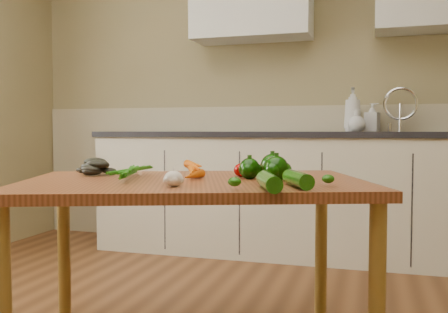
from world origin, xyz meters
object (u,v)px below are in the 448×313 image
at_px(soap_bottle_c, 357,121).
at_px(leafy_greens, 95,164).
at_px(tomato_a, 241,170).
at_px(soap_bottle_a, 353,110).
at_px(pepper_a, 249,169).
at_px(zucchini_b, 269,182).
at_px(table, 194,199).
at_px(carrot_bunch, 173,170).
at_px(tomato_b, 252,168).
at_px(soap_bottle_b, 372,117).
at_px(tomato_c, 284,169).
at_px(pepper_c, 276,169).
at_px(zucchini_a, 298,179).
at_px(garlic_bulb, 173,179).
at_px(pepper_b, 272,166).

distance_m(soap_bottle_c, leafy_greens, 2.06).
height_order(soap_bottle_c, tomato_a, soap_bottle_c).
bearing_deg(soap_bottle_a, pepper_a, -101.74).
xyz_separation_m(tomato_a, zucchini_b, (0.20, -0.42, -0.00)).
relative_size(soap_bottle_c, zucchini_b, 0.69).
height_order(table, pepper_a, pepper_a).
xyz_separation_m(carrot_bunch, tomato_b, (0.27, 0.27, -0.00)).
xyz_separation_m(soap_bottle_b, tomato_c, (-0.35, -1.66, -0.26)).
bearing_deg(pepper_a, leafy_greens, -177.97).
relative_size(soap_bottle_b, tomato_a, 3.35).
distance_m(carrot_bunch, pepper_c, 0.43).
distance_m(table, pepper_a, 0.25).
relative_size(table, soap_bottle_a, 4.82).
bearing_deg(soap_bottle_b, pepper_a, -178.13).
bearing_deg(zucchini_a, carrot_bunch, 161.74).
distance_m(garlic_bulb, tomato_c, 0.59).
relative_size(carrot_bunch, tomato_a, 4.04).
bearing_deg(soap_bottle_a, leafy_greens, -120.50).
bearing_deg(tomato_b, pepper_a, -79.67).
relative_size(pepper_a, zucchini_b, 0.37).
bearing_deg(tomato_a, zucchini_b, -64.02).
bearing_deg(zucchini_b, soap_bottle_c, 84.21).
distance_m(tomato_b, tomato_c, 0.16).
bearing_deg(carrot_bunch, leafy_greens, 154.47).
bearing_deg(tomato_c, tomato_a, -153.39).
xyz_separation_m(pepper_c, tomato_b, (-0.16, 0.26, -0.02)).
height_order(tomato_b, tomato_c, tomato_b).
relative_size(garlic_bulb, pepper_c, 0.69).
bearing_deg(pepper_b, pepper_a, -137.10).
bearing_deg(tomato_b, pepper_b, -48.48).
relative_size(leafy_greens, tomato_b, 2.88).
bearing_deg(tomato_b, garlic_bulb, -104.77).
xyz_separation_m(soap_bottle_b, garlic_bulb, (-0.65, -2.17, -0.26)).
bearing_deg(zucchini_a, soap_bottle_b, 83.44).
relative_size(pepper_c, tomato_b, 1.44).
relative_size(soap_bottle_c, garlic_bulb, 2.37).
bearing_deg(soap_bottle_a, table, -107.07).
xyz_separation_m(soap_bottle_a, leafy_greens, (-1.02, -1.84, -0.30)).
relative_size(pepper_b, zucchini_b, 0.43).
bearing_deg(soap_bottle_b, table, 176.96).
xyz_separation_m(soap_bottle_b, pepper_a, (-0.47, -1.82, -0.25)).
bearing_deg(carrot_bunch, tomato_c, 7.92).
height_order(tomato_b, zucchini_a, tomato_b).
bearing_deg(zucchini_b, table, 144.63).
distance_m(carrot_bunch, zucchini_b, 0.54).
bearing_deg(leafy_greens, soap_bottle_c, 59.11).
bearing_deg(carrot_bunch, pepper_c, -19.06).
distance_m(carrot_bunch, tomato_c, 0.47).
bearing_deg(zucchini_a, pepper_a, 133.77).
bearing_deg(soap_bottle_c, pepper_c, -159.94).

